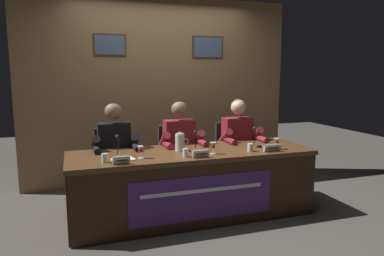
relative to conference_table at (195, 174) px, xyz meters
The scene contains 23 objects.
ground_plane 0.50m from the conference_table, 89.72° to the left, with size 12.00×12.00×0.00m, color #4C4742.
wall_back_panelled 1.72m from the conference_table, 89.97° to the left, with size 3.82×0.14×2.60m.
conference_table is the anchor object (origin of this frame).
chair_left 1.05m from the conference_table, 137.27° to the left, with size 0.44×0.44×0.91m.
panelist_left 0.96m from the conference_table, 146.36° to the left, with size 0.51×0.48×1.23m.
nameplate_left 0.88m from the conference_table, 163.48° to the right, with size 0.16×0.06×0.08m.
juice_glass_left 0.67m from the conference_table, behind, with size 0.06×0.06×0.12m.
water_cup_left 0.99m from the conference_table, behind, with size 0.06×0.06×0.08m.
microphone_left 0.85m from the conference_table, behind, with size 0.06×0.17×0.22m.
chair_center 0.72m from the conference_table, 89.96° to the left, with size 0.44×0.44×0.91m.
panelist_center 0.56m from the conference_table, 89.94° to the left, with size 0.51×0.48×1.23m.
nameplate_center 0.35m from the conference_table, 95.15° to the right, with size 0.17×0.06×0.08m.
juice_glass_center 0.37m from the conference_table, 35.89° to the right, with size 0.06×0.06×0.12m.
water_cup_center 0.34m from the conference_table, 136.08° to the right, with size 0.06×0.06×0.08m.
microphone_center 0.31m from the conference_table, 47.75° to the left, with size 0.06×0.17×0.22m.
chair_right 1.05m from the conference_table, 42.70° to the left, with size 0.44×0.44×0.91m.
panelist_right 0.96m from the conference_table, 33.61° to the left, with size 0.51×0.48×1.23m.
nameplate_right 0.87m from the conference_table, 13.91° to the right, with size 0.20×0.06×0.08m.
juice_glass_right 0.98m from the conference_table, ahead, with size 0.06×0.06×0.12m.
water_cup_right 0.66m from the conference_table, 11.33° to the right, with size 0.06×0.06×0.08m.
microphone_right 0.84m from the conference_table, ahead, with size 0.06×0.17×0.22m.
water_pitcher_central 0.38m from the conference_table, 130.26° to the left, with size 0.15×0.10×0.21m.
document_stack_left 0.80m from the conference_table, behind, with size 0.23×0.18×0.01m.
Camera 1 is at (-1.22, -3.62, 1.56)m, focal length 33.76 mm.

